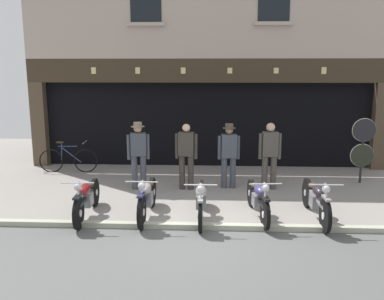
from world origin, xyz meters
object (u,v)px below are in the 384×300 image
at_px(motorcycle_left, 87,197).
at_px(assistant_far_right, 270,153).
at_px(motorcycle_center_left, 147,197).
at_px(advert_board_near, 139,106).
at_px(motorcycle_right, 316,199).
at_px(leaning_bicycle, 68,160).
at_px(tyre_sign_pole, 363,144).
at_px(salesman_left, 138,152).
at_px(shopkeeper_center, 186,153).
at_px(salesman_right, 229,153).
at_px(motorcycle_center_right, 258,198).
at_px(motorcycle_center, 201,199).

height_order(motorcycle_left, assistant_far_right, assistant_far_right).
height_order(motorcycle_center_left, advert_board_near, advert_board_near).
bearing_deg(motorcycle_right, leaning_bicycle, -29.74).
distance_m(tyre_sign_pole, advert_board_near, 6.58).
bearing_deg(leaning_bicycle, motorcycle_left, 20.35).
height_order(salesman_left, assistant_far_right, salesman_left).
relative_size(motorcycle_right, tyre_sign_pole, 1.20).
xyz_separation_m(motorcycle_right, shopkeeper_center, (-2.74, 1.98, 0.50)).
distance_m(motorcycle_left, leaning_bicycle, 4.05).
distance_m(motorcycle_left, salesman_right, 3.77).
height_order(salesman_left, leaning_bicycle, salesman_left).
bearing_deg(motorcycle_left, motorcycle_center_right, 179.36).
relative_size(motorcycle_left, advert_board_near, 2.18).
distance_m(motorcycle_center, leaning_bicycle, 5.43).
relative_size(shopkeeper_center, salesman_right, 1.01).
xyz_separation_m(tyre_sign_pole, advert_board_near, (-6.26, 1.89, 0.80)).
bearing_deg(advert_board_near, shopkeeper_center, -58.73).
relative_size(motorcycle_center_right, shopkeeper_center, 1.18).
height_order(motorcycle_center, shopkeeper_center, shopkeeper_center).
relative_size(motorcycle_center_left, motorcycle_center_right, 0.99).
xyz_separation_m(motorcycle_center_right, tyre_sign_pole, (3.02, 2.76, 0.65)).
height_order(motorcycle_center_right, salesman_left, salesman_left).
relative_size(salesman_left, advert_board_near, 1.89).
bearing_deg(leaning_bicycle, motorcycle_center_left, 34.60).
height_order(motorcycle_center, advert_board_near, advert_board_near).
distance_m(motorcycle_center_left, motorcycle_center, 1.11).
xyz_separation_m(motorcycle_right, assistant_far_right, (-0.66, 2.10, 0.51)).
height_order(salesman_right, leaning_bicycle, salesman_right).
relative_size(motorcycle_left, tyre_sign_pole, 1.13).
height_order(motorcycle_center_left, salesman_right, salesman_right).
bearing_deg(motorcycle_left, salesman_right, -145.85).
bearing_deg(salesman_left, tyre_sign_pole, 177.15).
height_order(motorcycle_center, motorcycle_right, motorcycle_right).
relative_size(motorcycle_center_left, salesman_right, 1.18).
bearing_deg(salesman_left, salesman_right, 174.04).
bearing_deg(leaning_bicycle, motorcycle_right, 56.40).
distance_m(shopkeeper_center, advert_board_near, 3.30).
xyz_separation_m(motorcycle_center, assistant_far_right, (1.65, 2.17, 0.53)).
bearing_deg(motorcycle_center_left, motorcycle_center_right, -177.03).
relative_size(motorcycle_left, shopkeeper_center, 1.18).
bearing_deg(motorcycle_right, tyre_sign_pole, -124.09).
relative_size(motorcycle_right, assistant_far_right, 1.24).
xyz_separation_m(salesman_right, advert_board_near, (-2.71, 2.53, 0.95)).
bearing_deg(tyre_sign_pole, salesman_right, -169.64).
bearing_deg(motorcycle_center_right, motorcycle_center_left, -3.21).
xyz_separation_m(motorcycle_left, salesman_right, (2.97, 2.26, 0.50)).
height_order(motorcycle_center_right, assistant_far_right, assistant_far_right).
bearing_deg(motorcycle_right, motorcycle_center, 1.58).
xyz_separation_m(motorcycle_left, shopkeeper_center, (1.91, 2.09, 0.50)).
bearing_deg(salesman_left, advert_board_near, -92.06).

